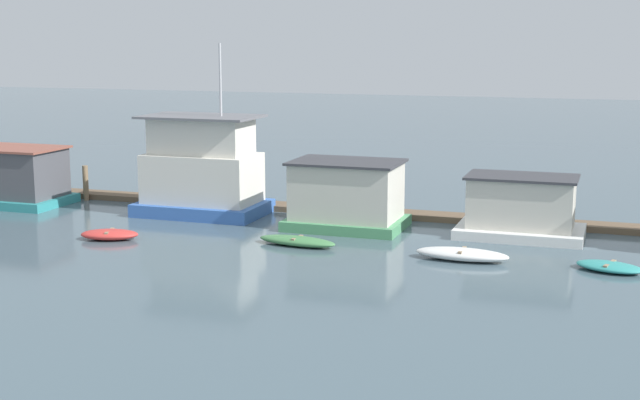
{
  "coord_description": "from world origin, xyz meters",
  "views": [
    {
      "loc": [
        13.67,
        -41.13,
        9.14
      ],
      "look_at": [
        0.0,
        -1.0,
        1.4
      ],
      "focal_mm": 50.0,
      "sensor_mm": 36.0,
      "label": 1
    }
  ],
  "objects_px": {
    "houseboat_white": "(521,209)",
    "mooring_post_near_left": "(86,183)",
    "mooring_post_far_right": "(525,215)",
    "dinghy_teal": "(610,267)",
    "houseboat_teal": "(9,177)",
    "mooring_post_near_right": "(29,183)",
    "houseboat_blue": "(202,171)",
    "dinghy_white": "(462,254)",
    "dinghy_red": "(110,234)",
    "dinghy_green": "(297,241)",
    "houseboat_green": "(347,196)"
  },
  "relations": [
    {
      "from": "houseboat_teal",
      "to": "mooring_post_near_right",
      "type": "distance_m",
      "value": 2.51
    },
    {
      "from": "dinghy_white",
      "to": "mooring_post_far_right",
      "type": "relative_size",
      "value": 2.74
    },
    {
      "from": "dinghy_teal",
      "to": "mooring_post_near_right",
      "type": "xyz_separation_m",
      "value": [
        -32.44,
        6.84,
        0.61
      ]
    },
    {
      "from": "mooring_post_near_left",
      "to": "dinghy_white",
      "type": "bearing_deg",
      "value": -17.08
    },
    {
      "from": "mooring_post_near_left",
      "to": "houseboat_green",
      "type": "bearing_deg",
      "value": -8.39
    },
    {
      "from": "houseboat_white",
      "to": "dinghy_teal",
      "type": "height_order",
      "value": "houseboat_white"
    },
    {
      "from": "houseboat_teal",
      "to": "dinghy_teal",
      "type": "distance_m",
      "value": 32.33
    },
    {
      "from": "houseboat_green",
      "to": "mooring_post_far_right",
      "type": "relative_size",
      "value": 3.89
    },
    {
      "from": "dinghy_green",
      "to": "houseboat_white",
      "type": "bearing_deg",
      "value": 29.21
    },
    {
      "from": "dinghy_teal",
      "to": "mooring_post_far_right",
      "type": "height_order",
      "value": "mooring_post_far_right"
    },
    {
      "from": "houseboat_green",
      "to": "dinghy_white",
      "type": "height_order",
      "value": "houseboat_green"
    },
    {
      "from": "dinghy_teal",
      "to": "mooring_post_near_right",
      "type": "distance_m",
      "value": 33.16
    },
    {
      "from": "dinghy_red",
      "to": "dinghy_white",
      "type": "relative_size",
      "value": 0.74
    },
    {
      "from": "houseboat_blue",
      "to": "dinghy_teal",
      "type": "distance_m",
      "value": 21.24
    },
    {
      "from": "dinghy_green",
      "to": "mooring_post_near_right",
      "type": "bearing_deg",
      "value": 160.63
    },
    {
      "from": "houseboat_white",
      "to": "mooring_post_near_left",
      "type": "relative_size",
      "value": 2.92
    },
    {
      "from": "houseboat_white",
      "to": "dinghy_teal",
      "type": "relative_size",
      "value": 1.96
    },
    {
      "from": "houseboat_green",
      "to": "mooring_post_near_left",
      "type": "xyz_separation_m",
      "value": [
        -16.3,
        2.4,
        -0.6
      ]
    },
    {
      "from": "houseboat_white",
      "to": "dinghy_teal",
      "type": "bearing_deg",
      "value": -52.14
    },
    {
      "from": "houseboat_white",
      "to": "mooring_post_near_right",
      "type": "bearing_deg",
      "value": 176.8
    },
    {
      "from": "dinghy_white",
      "to": "dinghy_teal",
      "type": "bearing_deg",
      "value": 1.5
    },
    {
      "from": "dinghy_green",
      "to": "houseboat_teal",
      "type": "bearing_deg",
      "value": 166.81
    },
    {
      "from": "houseboat_teal",
      "to": "houseboat_blue",
      "type": "distance_m",
      "value": 11.58
    },
    {
      "from": "dinghy_red",
      "to": "dinghy_teal",
      "type": "relative_size",
      "value": 0.99
    },
    {
      "from": "dinghy_green",
      "to": "mooring_post_far_right",
      "type": "xyz_separation_m",
      "value": [
        9.23,
        6.73,
        0.5
      ]
    },
    {
      "from": "mooring_post_near_right",
      "to": "houseboat_blue",
      "type": "bearing_deg",
      "value": -7.41
    },
    {
      "from": "houseboat_green",
      "to": "houseboat_teal",
      "type": "bearing_deg",
      "value": 179.85
    },
    {
      "from": "houseboat_blue",
      "to": "dinghy_white",
      "type": "relative_size",
      "value": 2.26
    },
    {
      "from": "mooring_post_near_left",
      "to": "mooring_post_near_right",
      "type": "bearing_deg",
      "value": 180.0
    },
    {
      "from": "houseboat_teal",
      "to": "mooring_post_near_right",
      "type": "height_order",
      "value": "houseboat_teal"
    },
    {
      "from": "dinghy_white",
      "to": "mooring_post_near_left",
      "type": "distance_m",
      "value": 23.82
    },
    {
      "from": "dinghy_red",
      "to": "dinghy_green",
      "type": "relative_size",
      "value": 0.76
    },
    {
      "from": "mooring_post_near_right",
      "to": "mooring_post_far_right",
      "type": "distance_m",
      "value": 28.38
    },
    {
      "from": "mooring_post_far_right",
      "to": "dinghy_teal",
      "type": "bearing_deg",
      "value": -59.31
    },
    {
      "from": "dinghy_teal",
      "to": "mooring_post_near_left",
      "type": "bearing_deg",
      "value": 166.56
    },
    {
      "from": "mooring_post_near_right",
      "to": "mooring_post_near_left",
      "type": "relative_size",
      "value": 0.8
    },
    {
      "from": "dinghy_green",
      "to": "mooring_post_near_right",
      "type": "distance_m",
      "value": 20.31
    },
    {
      "from": "dinghy_white",
      "to": "mooring_post_far_right",
      "type": "height_order",
      "value": "mooring_post_far_right"
    },
    {
      "from": "houseboat_teal",
      "to": "mooring_post_near_left",
      "type": "bearing_deg",
      "value": 34.87
    },
    {
      "from": "houseboat_blue",
      "to": "houseboat_green",
      "type": "bearing_deg",
      "value": -5.93
    },
    {
      "from": "houseboat_blue",
      "to": "mooring_post_near_left",
      "type": "xyz_separation_m",
      "value": [
        -8.15,
        1.56,
        -1.3
      ]
    },
    {
      "from": "houseboat_teal",
      "to": "dinghy_white",
      "type": "distance_m",
      "value": 26.57
    },
    {
      "from": "dinghy_white",
      "to": "houseboat_teal",
      "type": "bearing_deg",
      "value": 169.92
    },
    {
      "from": "dinghy_white",
      "to": "mooring_post_near_left",
      "type": "xyz_separation_m",
      "value": [
        -22.76,
        6.99,
        0.74
      ]
    },
    {
      "from": "houseboat_green",
      "to": "mooring_post_near_left",
      "type": "distance_m",
      "value": 16.49
    },
    {
      "from": "houseboat_blue",
      "to": "dinghy_green",
      "type": "xyz_separation_m",
      "value": [
        7.18,
        -5.18,
        -2.08
      ]
    },
    {
      "from": "houseboat_blue",
      "to": "dinghy_white",
      "type": "distance_m",
      "value": 15.72
    },
    {
      "from": "dinghy_green",
      "to": "dinghy_teal",
      "type": "relative_size",
      "value": 1.29
    },
    {
      "from": "houseboat_blue",
      "to": "dinghy_teal",
      "type": "xyz_separation_m",
      "value": [
        20.47,
        -5.28,
        -2.12
      ]
    },
    {
      "from": "dinghy_white",
      "to": "mooring_post_far_right",
      "type": "distance_m",
      "value": 7.24
    }
  ]
}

